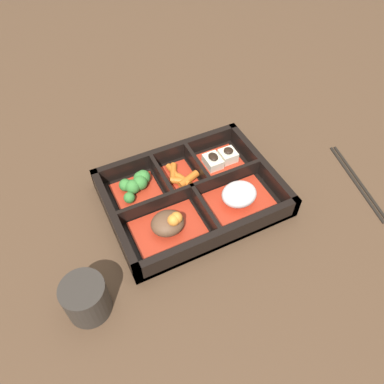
% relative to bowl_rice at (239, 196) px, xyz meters
% --- Properties ---
extents(ground_plane, '(3.00, 3.00, 0.00)m').
position_rel_bowl_rice_xyz_m(ground_plane, '(0.07, -0.05, -0.03)').
color(ground_plane, '#4C3523').
extents(bento_base, '(0.33, 0.25, 0.01)m').
position_rel_bowl_rice_xyz_m(bento_base, '(0.07, -0.05, -0.02)').
color(bento_base, black).
rests_on(bento_base, ground_plane).
extents(bento_rim, '(0.33, 0.25, 0.05)m').
position_rel_bowl_rice_xyz_m(bento_rim, '(0.08, -0.06, -0.01)').
color(bento_rim, black).
rests_on(bento_rim, ground_plane).
extents(bowl_rice, '(0.13, 0.09, 0.04)m').
position_rel_bowl_rice_xyz_m(bowl_rice, '(0.00, 0.00, 0.00)').
color(bowl_rice, '#B22D19').
rests_on(bowl_rice, bento_base).
extents(bowl_stew, '(0.13, 0.09, 0.05)m').
position_rel_bowl_rice_xyz_m(bowl_stew, '(0.15, 0.00, -0.00)').
color(bowl_stew, '#B22D19').
rests_on(bowl_stew, bento_base).
extents(bowl_tofu, '(0.09, 0.08, 0.04)m').
position_rel_bowl_rice_xyz_m(bowl_tofu, '(-0.02, -0.11, -0.01)').
color(bowl_tofu, '#B22D19').
rests_on(bowl_tofu, bento_base).
extents(bowl_carrots, '(0.06, 0.08, 0.02)m').
position_rel_bowl_rice_xyz_m(bowl_carrots, '(0.08, -0.10, -0.01)').
color(bowl_carrots, '#B22D19').
rests_on(bowl_carrots, bento_base).
extents(bowl_greens, '(0.09, 0.08, 0.03)m').
position_rel_bowl_rice_xyz_m(bowl_greens, '(0.17, -0.12, -0.00)').
color(bowl_greens, '#B22D19').
rests_on(bowl_greens, bento_base).
extents(tea_cup, '(0.07, 0.07, 0.07)m').
position_rel_bowl_rice_xyz_m(tea_cup, '(0.32, 0.08, 0.01)').
color(tea_cup, '#2D2823').
rests_on(tea_cup, ground_plane).
extents(chopsticks, '(0.06, 0.21, 0.01)m').
position_rel_bowl_rice_xyz_m(chopsticks, '(-0.26, 0.06, -0.03)').
color(chopsticks, black).
rests_on(chopsticks, ground_plane).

